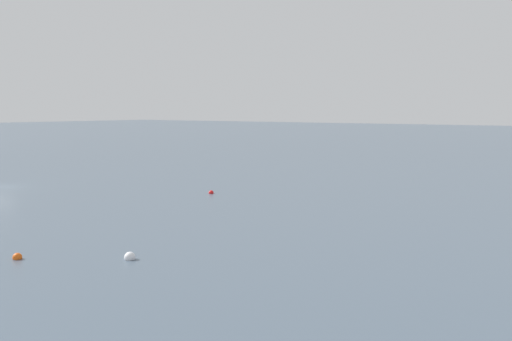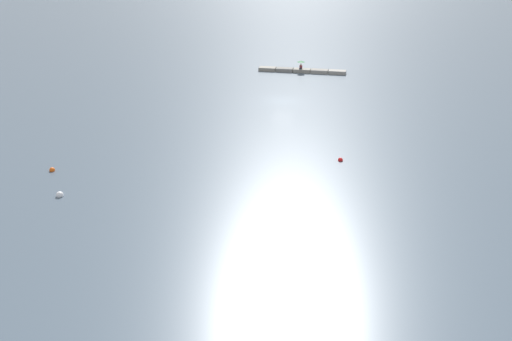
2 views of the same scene
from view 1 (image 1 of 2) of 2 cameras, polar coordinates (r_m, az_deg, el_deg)
ground_plane at (r=65.14m, az=-22.58°, el=-1.43°), size 500.00×500.00×0.00m
mooring_buoy_near at (r=32.32m, az=-11.67°, el=-7.93°), size 0.58×0.58×0.58m
mooring_buoy_mid at (r=55.68m, az=-4.19°, el=-2.08°), size 0.44×0.44×0.44m
mooring_buoy_far at (r=34.02m, az=-21.34°, el=-7.55°), size 0.48×0.48×0.48m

